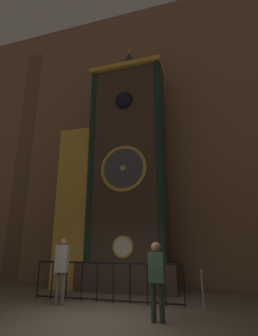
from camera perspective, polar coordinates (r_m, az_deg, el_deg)
name	(u,v)px	position (r m, az deg, el deg)	size (l,w,h in m)	color
ground_plane	(92,324)	(6.25, -8.13, -30.58)	(28.00, 28.00, 0.00)	brown
cathedral_back_wall	(144,127)	(12.49, 3.37, 8.86)	(24.00, 0.32, 13.80)	#846047
clock_tower	(118,174)	(10.65, -2.33, -1.30)	(4.71, 1.82, 10.34)	#423328
railing_fence	(105,280)	(8.26, -5.21, -23.04)	(4.53, 0.05, 1.07)	black
visitor_near	(62,264)	(7.97, -14.45, -19.63)	(0.37, 0.28, 1.73)	#58554F
visitor_far	(157,272)	(6.16, 6.06, -21.64)	(0.35, 0.23, 1.61)	#213427
stanchion_post	(203,296)	(7.65, 15.85, -25.29)	(0.28, 0.28, 0.93)	gray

